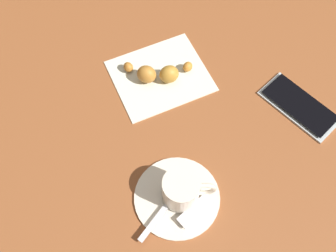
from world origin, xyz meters
TOP-DOWN VIEW (x-y plane):
  - ground_plane at (0.00, 0.00)m, footprint 1.80×1.80m
  - saucer at (0.12, -0.04)m, footprint 0.14×0.14m
  - espresso_cup at (0.12, -0.03)m, footprint 0.06×0.09m
  - teaspoon at (0.12, -0.05)m, footprint 0.08×0.11m
  - sugar_packet at (0.15, -0.02)m, footprint 0.04×0.07m
  - napkin at (-0.12, 0.01)m, footprint 0.16×0.19m
  - croissant at (-0.11, 0.01)m, footprint 0.08×0.13m
  - cell_phone at (0.03, 0.23)m, footprint 0.16×0.12m

SIDE VIEW (x-z plane):
  - ground_plane at x=0.00m, z-range 0.00..0.00m
  - napkin at x=-0.12m, z-range 0.00..0.00m
  - saucer at x=0.12m, z-range 0.00..0.01m
  - cell_phone at x=0.03m, z-range 0.00..0.01m
  - teaspoon at x=0.12m, z-range 0.01..0.02m
  - sugar_packet at x=0.15m, z-range 0.01..0.02m
  - croissant at x=-0.11m, z-range 0.00..0.04m
  - espresso_cup at x=0.12m, z-range 0.01..0.06m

